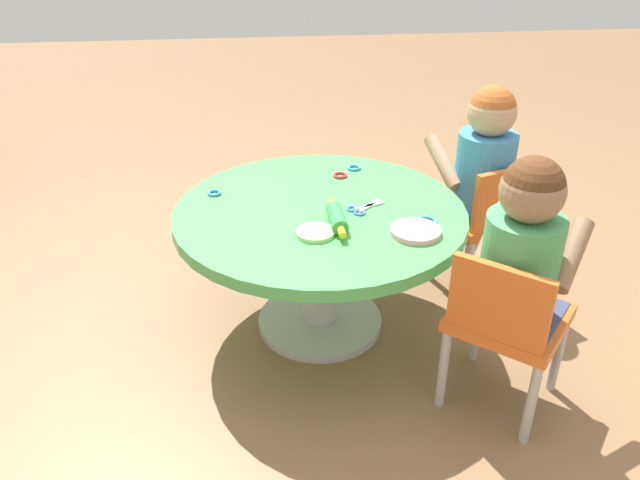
% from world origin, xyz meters
% --- Properties ---
extents(ground_plane, '(10.00, 10.00, 0.00)m').
position_xyz_m(ground_plane, '(0.00, 0.00, 0.00)').
color(ground_plane, olive).
extents(craft_table, '(0.95, 0.95, 0.46)m').
position_xyz_m(craft_table, '(0.00, 0.00, 0.36)').
color(craft_table, silver).
rests_on(craft_table, ground).
extents(child_chair_left, '(0.42, 0.42, 0.54)m').
position_xyz_m(child_chair_left, '(-0.45, -0.48, 0.31)').
color(child_chair_left, '#B7B7BC').
rests_on(child_chair_left, ground).
extents(seated_child_left, '(0.44, 0.43, 0.51)m').
position_xyz_m(seated_child_left, '(-0.42, -0.50, 0.53)').
color(seated_child_left, '#3F4772').
rests_on(seated_child_left, ground).
extents(child_chair_right, '(0.38, 0.38, 0.54)m').
position_xyz_m(child_chair_right, '(0.18, -0.63, 0.31)').
color(child_chair_right, '#B7B7BC').
rests_on(child_chair_right, ground).
extents(seated_child_right, '(0.41, 0.37, 0.51)m').
position_xyz_m(seated_child_right, '(0.22, -0.62, 0.53)').
color(seated_child_right, '#3F4772').
rests_on(seated_child_right, ground).
extents(rolling_pin, '(0.23, 0.05, 0.05)m').
position_xyz_m(rolling_pin, '(-0.12, -0.04, 0.49)').
color(rolling_pin, green).
rests_on(rolling_pin, craft_table).
extents(craft_scissors, '(0.12, 0.14, 0.01)m').
position_xyz_m(craft_scissors, '(-0.02, -0.13, 0.47)').
color(craft_scissors, silver).
rests_on(craft_scissors, craft_table).
extents(playdough_blob_0, '(0.15, 0.15, 0.02)m').
position_xyz_m(playdough_blob_0, '(-0.20, -0.27, 0.47)').
color(playdough_blob_0, pink).
rests_on(playdough_blob_0, craft_table).
extents(playdough_blob_1, '(0.12, 0.12, 0.01)m').
position_xyz_m(playdough_blob_1, '(-0.17, 0.03, 0.47)').
color(playdough_blob_1, '#B2E58C').
rests_on(playdough_blob_1, craft_table).
extents(cookie_cutter_0, '(0.05, 0.05, 0.01)m').
position_xyz_m(cookie_cutter_0, '(0.25, -0.10, 0.47)').
color(cookie_cutter_0, red).
rests_on(cookie_cutter_0, craft_table).
extents(cookie_cutter_1, '(0.05, 0.05, 0.01)m').
position_xyz_m(cookie_cutter_1, '(0.32, -0.16, 0.47)').
color(cookie_cutter_1, '#3F99D8').
rests_on(cookie_cutter_1, craft_table).
extents(cookie_cutter_2, '(0.07, 0.07, 0.01)m').
position_xyz_m(cookie_cutter_2, '(-0.13, -0.32, 0.47)').
color(cookie_cutter_2, '#3F99D8').
rests_on(cookie_cutter_2, craft_table).
extents(cookie_cutter_3, '(0.05, 0.05, 0.01)m').
position_xyz_m(cookie_cutter_3, '(0.15, 0.35, 0.47)').
color(cookie_cutter_3, '#3F99D8').
rests_on(cookie_cutter_3, craft_table).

